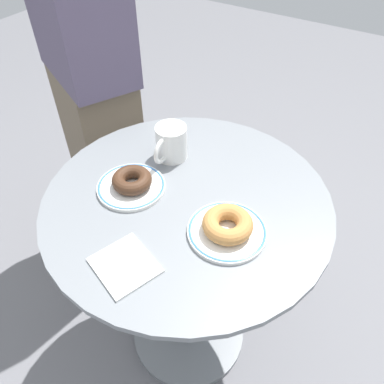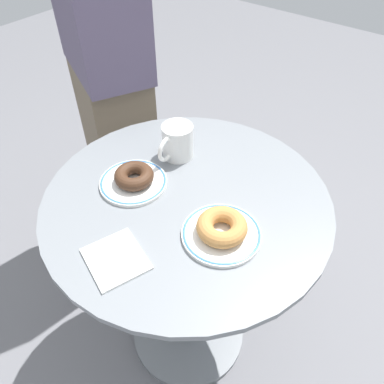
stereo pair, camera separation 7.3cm
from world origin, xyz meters
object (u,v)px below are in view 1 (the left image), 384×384
at_px(plate_right, 227,231).
at_px(person_figure, 90,72).
at_px(paper_napkin, 126,266).
at_px(donut_old_fashioned, 228,224).
at_px(coffee_mug, 171,143).
at_px(plate_left, 131,186).
at_px(cafe_table, 188,257).
at_px(donut_chocolate, 132,180).

height_order(plate_right, person_figure, person_figure).
distance_m(paper_napkin, person_figure, 0.78).
relative_size(donut_old_fashioned, paper_napkin, 0.90).
bearing_deg(paper_napkin, coffee_mug, 109.80).
height_order(plate_left, coffee_mug, coffee_mug).
relative_size(paper_napkin, person_figure, 0.08).
bearing_deg(paper_napkin, plate_right, 55.04).
distance_m(cafe_table, paper_napkin, 0.36).
xyz_separation_m(plate_left, donut_chocolate, (0.00, 0.00, 0.02)).
height_order(cafe_table, donut_old_fashioned, donut_old_fashioned).
relative_size(plate_right, donut_chocolate, 1.79).
distance_m(donut_old_fashioned, person_figure, 0.78).
distance_m(cafe_table, coffee_mug, 0.35).
relative_size(plate_right, paper_napkin, 1.42).
bearing_deg(person_figure, cafe_table, -25.19).
distance_m(cafe_table, donut_chocolate, 0.32).
bearing_deg(plate_left, coffee_mug, 84.72).
relative_size(plate_left, paper_napkin, 1.37).
bearing_deg(donut_chocolate, plate_left, -154.87).
xyz_separation_m(donut_old_fashioned, person_figure, (-0.71, 0.32, 0.05)).
bearing_deg(donut_old_fashioned, plate_left, 179.89).
distance_m(donut_chocolate, coffee_mug, 0.16).
distance_m(cafe_table, person_figure, 0.72).
bearing_deg(donut_chocolate, coffee_mug, 86.05).
bearing_deg(donut_chocolate, plate_right, -0.49).
xyz_separation_m(plate_right, person_figure, (-0.71, 0.32, 0.07)).
bearing_deg(donut_old_fashioned, paper_napkin, -124.96).
xyz_separation_m(cafe_table, plate_right, (0.14, -0.05, 0.27)).
distance_m(plate_right, donut_old_fashioned, 0.03).
relative_size(plate_left, donut_chocolate, 1.72).
bearing_deg(plate_right, person_figure, 156.02).
bearing_deg(person_figure, donut_old_fashioned, -23.98).
height_order(plate_left, plate_right, same).
distance_m(donut_old_fashioned, coffee_mug, 0.32).
bearing_deg(coffee_mug, plate_right, -31.33).
distance_m(plate_right, paper_napkin, 0.24).
xyz_separation_m(plate_left, donut_old_fashioned, (0.29, -0.00, 0.03)).
bearing_deg(coffee_mug, person_figure, 161.00).
bearing_deg(plate_left, donut_old_fashioned, -0.11).
relative_size(cafe_table, plate_right, 4.08).
relative_size(donut_chocolate, person_figure, 0.06).
height_order(donut_old_fashioned, person_figure, person_figure).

